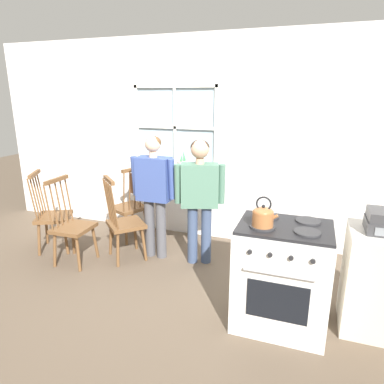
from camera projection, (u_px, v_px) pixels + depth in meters
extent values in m
plane|color=brown|center=(161.00, 282.00, 3.70)|extent=(16.00, 16.00, 0.00)
cube|color=white|center=(73.00, 135.00, 5.27)|extent=(2.22, 0.06, 2.70)
cube|color=white|center=(339.00, 147.00, 4.05)|extent=(2.98, 0.06, 2.70)
cube|color=white|center=(177.00, 200.00, 4.96)|extent=(1.20, 0.06, 0.96)
cube|color=white|center=(175.00, 59.00, 4.43)|extent=(1.20, 0.06, 0.62)
cube|color=silver|center=(174.00, 170.00, 4.76)|extent=(1.26, 0.10, 0.03)
cube|color=#9EB7C6|center=(176.00, 127.00, 4.68)|extent=(1.14, 0.01, 1.06)
cube|color=silver|center=(175.00, 127.00, 4.65)|extent=(0.04, 0.02, 1.12)
cube|color=silver|center=(175.00, 127.00, 4.65)|extent=(1.20, 0.02, 0.04)
cube|color=silver|center=(137.00, 126.00, 4.84)|extent=(0.04, 0.03, 1.12)
cube|color=silver|center=(216.00, 129.00, 4.47)|extent=(0.04, 0.03, 1.12)
cube|color=silver|center=(174.00, 86.00, 4.50)|extent=(1.20, 0.03, 0.04)
cube|color=silver|center=(176.00, 166.00, 4.80)|extent=(1.20, 0.03, 0.04)
cube|color=brown|center=(129.00, 208.00, 4.74)|extent=(0.54, 0.55, 0.04)
cylinder|color=brown|center=(133.00, 218.00, 5.02)|extent=(0.06, 0.09, 0.42)
cylinder|color=brown|center=(113.00, 224.00, 4.79)|extent=(0.09, 0.06, 0.42)
cylinder|color=brown|center=(146.00, 223.00, 4.81)|extent=(0.09, 0.06, 0.42)
cylinder|color=brown|center=(126.00, 230.00, 4.58)|extent=(0.06, 0.09, 0.42)
cylinder|color=brown|center=(146.00, 188.00, 4.67)|extent=(0.08, 0.05, 0.56)
cylinder|color=brown|center=(141.00, 190.00, 4.61)|extent=(0.08, 0.05, 0.56)
cylinder|color=brown|center=(135.00, 191.00, 4.54)|extent=(0.08, 0.05, 0.56)
cylinder|color=brown|center=(130.00, 192.00, 4.48)|extent=(0.08, 0.05, 0.56)
cylinder|color=brown|center=(124.00, 194.00, 4.42)|extent=(0.08, 0.05, 0.56)
cube|color=brown|center=(134.00, 169.00, 4.46)|extent=(0.20, 0.36, 0.04)
cube|color=brown|center=(74.00, 228.00, 4.03)|extent=(0.41, 0.43, 0.04)
cylinder|color=brown|center=(78.00, 254.00, 3.89)|extent=(0.07, 0.07, 0.42)
cylinder|color=brown|center=(95.00, 242.00, 4.20)|extent=(0.07, 0.07, 0.42)
cylinder|color=brown|center=(55.00, 250.00, 3.98)|extent=(0.07, 0.07, 0.42)
cylinder|color=brown|center=(73.00, 239.00, 4.29)|extent=(0.07, 0.07, 0.42)
cylinder|color=brown|center=(48.00, 209.00, 3.83)|extent=(0.08, 0.02, 0.56)
cylinder|color=brown|center=(54.00, 206.00, 3.92)|extent=(0.08, 0.02, 0.56)
cylinder|color=brown|center=(59.00, 204.00, 4.00)|extent=(0.08, 0.02, 0.56)
cylinder|color=brown|center=(64.00, 202.00, 4.08)|extent=(0.08, 0.02, 0.56)
cylinder|color=brown|center=(69.00, 200.00, 4.16)|extent=(0.08, 0.02, 0.56)
cube|color=brown|center=(56.00, 180.00, 3.92)|extent=(0.05, 0.38, 0.04)
cube|color=brown|center=(54.00, 217.00, 4.39)|extent=(0.55, 0.56, 0.04)
cylinder|color=brown|center=(66.00, 238.00, 4.31)|extent=(0.09, 0.06, 0.42)
cylinder|color=brown|center=(71.00, 228.00, 4.63)|extent=(0.06, 0.09, 0.42)
cylinder|color=brown|center=(39.00, 240.00, 4.27)|extent=(0.06, 0.09, 0.42)
cylinder|color=brown|center=(47.00, 229.00, 4.59)|extent=(0.09, 0.06, 0.42)
cylinder|color=brown|center=(33.00, 201.00, 4.12)|extent=(0.08, 0.05, 0.56)
cylinder|color=brown|center=(35.00, 199.00, 4.20)|extent=(0.08, 0.05, 0.56)
cylinder|color=brown|center=(37.00, 197.00, 4.29)|extent=(0.08, 0.05, 0.56)
cylinder|color=brown|center=(39.00, 195.00, 4.37)|extent=(0.08, 0.05, 0.56)
cylinder|color=brown|center=(41.00, 193.00, 4.46)|extent=(0.08, 0.05, 0.56)
cube|color=brown|center=(34.00, 174.00, 4.21)|extent=(0.21, 0.36, 0.04)
cube|color=brown|center=(126.00, 224.00, 4.14)|extent=(0.58, 0.58, 0.04)
cylinder|color=brown|center=(144.00, 244.00, 4.13)|extent=(0.09, 0.05, 0.42)
cylinder|color=brown|center=(135.00, 234.00, 4.42)|extent=(0.05, 0.09, 0.42)
cylinder|color=brown|center=(118.00, 250.00, 3.99)|extent=(0.05, 0.09, 0.42)
cylinder|color=brown|center=(111.00, 239.00, 4.28)|extent=(0.09, 0.05, 0.42)
cylinder|color=brown|center=(115.00, 209.00, 3.84)|extent=(0.07, 0.07, 0.56)
cylinder|color=brown|center=(113.00, 207.00, 3.92)|extent=(0.07, 0.07, 0.56)
cylinder|color=brown|center=(111.00, 204.00, 3.99)|extent=(0.07, 0.07, 0.56)
cylinder|color=brown|center=(109.00, 202.00, 4.07)|extent=(0.07, 0.07, 0.56)
cylinder|color=brown|center=(107.00, 200.00, 4.15)|extent=(0.07, 0.07, 0.56)
cube|color=brown|center=(109.00, 180.00, 3.91)|extent=(0.30, 0.29, 0.04)
cylinder|color=#4C4C51|center=(150.00, 228.00, 4.23)|extent=(0.12, 0.12, 0.74)
cylinder|color=#4C4C51|center=(161.00, 229.00, 4.18)|extent=(0.12, 0.12, 0.74)
cube|color=#384C8E|center=(154.00, 179.00, 4.03)|extent=(0.40, 0.21, 0.52)
cylinder|color=#384C8E|center=(135.00, 176.00, 4.09)|extent=(0.08, 0.11, 0.48)
cylinder|color=#384C8E|center=(172.00, 179.00, 3.93)|extent=(0.08, 0.11, 0.48)
cylinder|color=beige|center=(153.00, 155.00, 3.95)|extent=(0.10, 0.10, 0.06)
sphere|color=beige|center=(153.00, 144.00, 3.92)|extent=(0.18, 0.18, 0.18)
ellipsoid|color=brown|center=(153.00, 142.00, 3.93)|extent=(0.18, 0.18, 0.15)
cylinder|color=#384766|center=(193.00, 234.00, 4.06)|extent=(0.12, 0.12, 0.71)
cylinder|color=#384766|center=(206.00, 234.00, 4.05)|extent=(0.12, 0.12, 0.71)
cube|color=#4C7560|center=(200.00, 185.00, 3.89)|extent=(0.47, 0.33, 0.50)
cylinder|color=#4C7560|center=(178.00, 184.00, 3.87)|extent=(0.11, 0.13, 0.46)
cylinder|color=#4C7560|center=(222.00, 184.00, 3.86)|extent=(0.11, 0.13, 0.46)
cylinder|color=tan|center=(200.00, 161.00, 3.81)|extent=(0.10, 0.10, 0.06)
sphere|color=tan|center=(200.00, 149.00, 3.77)|extent=(0.21, 0.21, 0.21)
ellipsoid|color=#332319|center=(200.00, 147.00, 3.78)|extent=(0.21, 0.21, 0.17)
cube|color=white|center=(281.00, 276.00, 2.95)|extent=(0.77, 0.64, 0.90)
cube|color=black|center=(286.00, 226.00, 2.82)|extent=(0.75, 0.61, 0.02)
cylinder|color=#2D2D30|center=(262.00, 227.00, 2.75)|extent=(0.20, 0.20, 0.02)
cylinder|color=#2D2D30|center=(307.00, 232.00, 2.64)|extent=(0.20, 0.20, 0.02)
cylinder|color=#2D2D30|center=(267.00, 216.00, 2.99)|extent=(0.20, 0.20, 0.02)
cylinder|color=#2D2D30|center=(308.00, 221.00, 2.88)|extent=(0.20, 0.20, 0.02)
cube|color=white|center=(289.00, 205.00, 3.06)|extent=(0.77, 0.06, 0.16)
cube|color=black|center=(277.00, 302.00, 2.67)|extent=(0.48, 0.01, 0.32)
cylinder|color=silver|center=(279.00, 275.00, 2.58)|extent=(0.54, 0.02, 0.02)
cylinder|color=#232326|center=(250.00, 252.00, 2.63)|extent=(0.04, 0.02, 0.04)
cylinder|color=#232326|center=(270.00, 255.00, 2.58)|extent=(0.04, 0.02, 0.04)
cylinder|color=#232326|center=(291.00, 258.00, 2.53)|extent=(0.04, 0.02, 0.04)
cylinder|color=#232326|center=(313.00, 261.00, 2.48)|extent=(0.04, 0.02, 0.04)
cylinder|color=#A86638|center=(263.00, 219.00, 2.74)|extent=(0.17, 0.17, 0.12)
ellipsoid|color=#A86638|center=(263.00, 212.00, 2.72)|extent=(0.16, 0.16, 0.07)
sphere|color=black|center=(264.00, 206.00, 2.71)|extent=(0.03, 0.03, 0.03)
cylinder|color=#A86638|center=(273.00, 218.00, 2.70)|extent=(0.08, 0.03, 0.07)
torus|color=black|center=(264.00, 204.00, 2.70)|extent=(0.12, 0.01, 0.12)
cylinder|color=beige|center=(182.00, 165.00, 4.69)|extent=(0.14, 0.14, 0.12)
cylinder|color=#33261C|center=(182.00, 162.00, 4.67)|extent=(0.13, 0.13, 0.01)
cone|color=#388447|center=(184.00, 156.00, 4.65)|extent=(0.05, 0.04, 0.14)
cone|color=#388447|center=(182.00, 158.00, 4.68)|extent=(0.05, 0.05, 0.09)
cone|color=#388447|center=(182.00, 158.00, 4.64)|extent=(0.04, 0.06, 0.10)
cube|color=brown|center=(139.00, 182.00, 4.45)|extent=(0.17, 0.24, 0.26)
torus|color=brown|center=(135.00, 168.00, 4.45)|extent=(0.16, 0.16, 0.01)
cube|color=beige|center=(379.00, 283.00, 2.86)|extent=(0.55, 0.50, 0.87)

